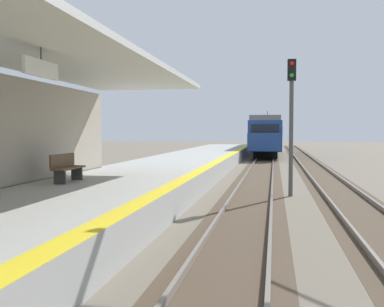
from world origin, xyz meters
name	(u,v)px	position (x,y,z in m)	size (l,w,h in m)	color
station_platform	(120,191)	(-2.50, 16.00, 0.45)	(5.00, 80.00, 0.91)	#A8A8A3
track_pair_nearest_platform	(254,190)	(1.90, 20.00, 0.05)	(2.34, 120.00, 0.16)	#4C3D2D
track_pair_middle	(340,192)	(5.30, 20.00, 0.05)	(2.34, 120.00, 0.16)	#4C3D2D
approaching_train	(267,134)	(1.90, 48.77, 2.18)	(2.93, 19.60, 4.76)	navy
rail_signal_post	(291,113)	(3.32, 18.87, 3.19)	(0.32, 0.34, 5.20)	#4C4C4C
platform_bench	(66,167)	(-3.69, 14.40, 1.37)	(0.45, 1.60, 0.88)	brown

